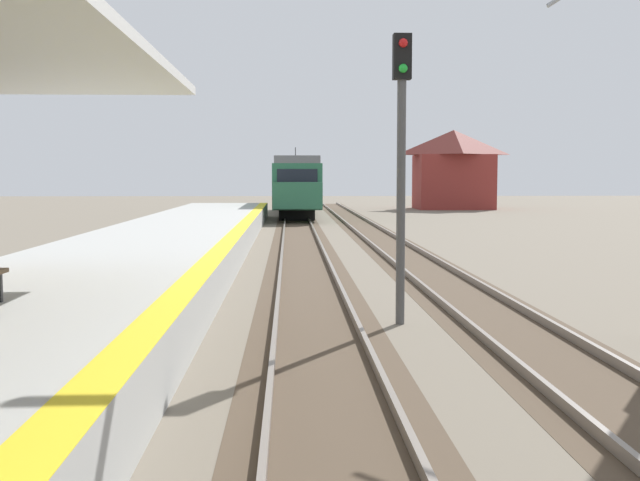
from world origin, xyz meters
TOP-DOWN VIEW (x-y plane):
  - station_platform at (-2.50, 16.00)m, footprint 5.00×80.00m
  - track_pair_nearest_platform at (1.90, 20.00)m, footprint 2.34×120.00m
  - track_pair_middle at (5.30, 20.00)m, footprint 2.34×120.00m
  - approaching_train at (1.90, 57.32)m, footprint 2.93×19.60m
  - rail_signal_post at (3.44, 17.04)m, footprint 0.32×0.34m
  - distant_trackside_house at (14.79, 67.53)m, footprint 6.60×5.28m

SIDE VIEW (x-z plane):
  - track_pair_nearest_platform at x=1.90m, z-range -0.03..0.13m
  - track_pair_middle at x=5.30m, z-range -0.03..0.13m
  - station_platform at x=-2.50m, z-range 0.00..0.90m
  - approaching_train at x=1.90m, z-range -0.20..4.56m
  - rail_signal_post at x=3.44m, z-range 0.59..5.79m
  - distant_trackside_house at x=14.79m, z-range 0.14..6.54m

